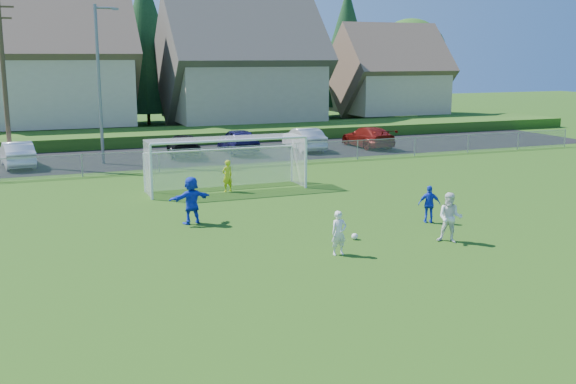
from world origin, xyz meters
name	(u,v)px	position (x,y,z in m)	size (l,w,h in m)	color
ground	(403,305)	(0.00, 0.00, 0.00)	(160.00, 160.00, 0.00)	#193D0C
asphalt_lot	(175,156)	(0.00, 27.50, 0.01)	(60.00, 60.00, 0.00)	black
grass_embankment	(153,136)	(0.00, 35.00, 0.40)	(70.00, 6.00, 0.80)	#1E420F
soccer_ball	(355,236)	(1.66, 5.95, 0.11)	(0.22, 0.22, 0.22)	white
player_white_a	(339,233)	(0.37, 4.54, 0.71)	(0.52, 0.34, 1.42)	white
player_white_b	(450,218)	(4.48, 4.48, 0.85)	(0.83, 0.65, 1.71)	white
player_blue_a	(429,204)	(5.36, 7.07, 0.71)	(0.83, 0.35, 1.42)	blue
player_blue_b	(191,200)	(-3.02, 10.21, 0.90)	(1.66, 0.53, 1.79)	blue
goalkeeper	(227,176)	(-0.07, 15.50, 0.74)	(0.54, 0.35, 1.48)	yellow
car_b	(17,154)	(-9.13, 26.62, 0.73)	(1.54, 4.41, 1.45)	silver
car_d	(183,146)	(0.50, 27.14, 0.68)	(1.89, 4.66, 1.35)	black
car_e	(238,141)	(4.10, 27.24, 0.80)	(1.89, 4.70, 1.60)	#151344
car_f	(304,139)	(8.59, 26.98, 0.74)	(1.57, 4.49, 1.48)	silver
car_g	(368,137)	(13.22, 26.71, 0.71)	(1.98, 4.86, 1.41)	maroon
soccer_goal	(225,155)	(0.00, 16.05, 1.63)	(7.42, 1.90, 2.50)	white
chainlink_fence	(195,158)	(0.00, 22.00, 0.63)	(52.06, 0.06, 1.20)	gray
streetlight	(100,80)	(-4.45, 26.00, 4.84)	(1.38, 0.18, 9.00)	slate
utility_pole	(4,75)	(-9.50, 27.00, 5.15)	(1.60, 0.26, 10.00)	#473321
houses_row	(157,41)	(1.97, 42.46, 7.33)	(53.90, 11.45, 13.27)	tan
tree_row	(134,47)	(1.04, 48.74, 6.91)	(65.98, 12.36, 13.80)	#382616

